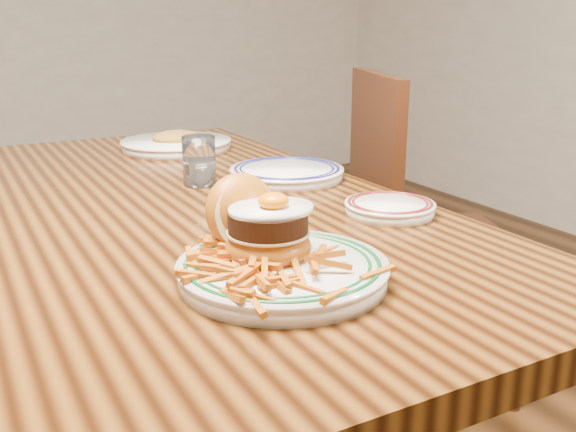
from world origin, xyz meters
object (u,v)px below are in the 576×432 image
table (182,240)px  side_plate (390,207)px  chair_right (414,227)px  main_plate (276,252)px

table → side_plate: bearing=-43.1°
table → side_plate: size_ratio=9.47×
chair_right → table: bearing=34.6°
table → chair_right: (0.78, 0.20, -0.15)m
table → side_plate: (0.31, -0.29, 0.10)m
chair_right → main_plate: bearing=59.8°
main_plate → side_plate: main_plate is taller
side_plate → chair_right: bearing=44.3°
main_plate → side_plate: (0.33, 0.17, -0.02)m
table → chair_right: 0.82m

